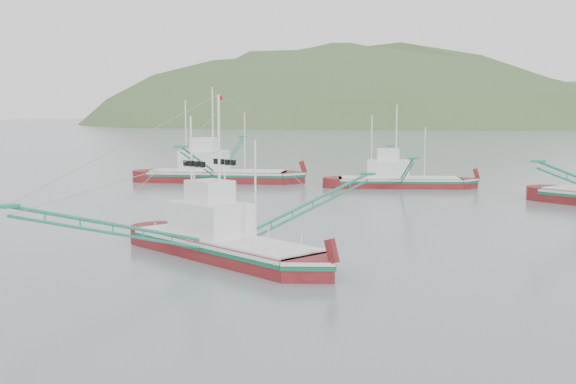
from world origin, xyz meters
The scene contains 5 objects.
ground centered at (0.00, 0.00, 0.00)m, with size 1200.00×1200.00×0.00m, color slate.
main_boat centered at (-1.26, 1.30, 1.81)m, with size 13.35×22.87×9.46m.
bg_boat_left centered at (-26.87, 34.87, 2.30)m, with size 15.91×26.85×11.39m.
bg_boat_far centered at (-7.13, 40.04, 1.93)m, with size 14.35×21.43×9.30m.
headland_left centered at (-180.00, 360.00, 0.00)m, with size 448.00×308.00×210.00m, color #3E592D.
Camera 1 is at (21.73, -29.83, 7.88)m, focal length 45.00 mm.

